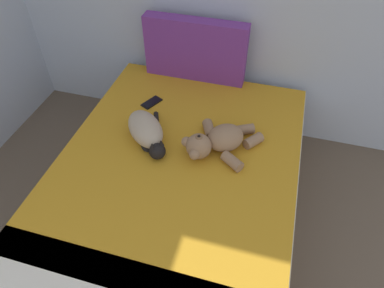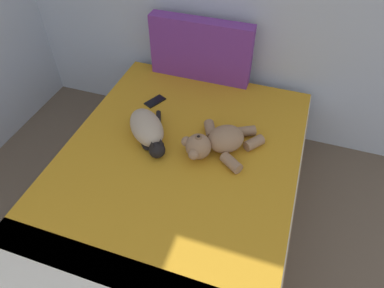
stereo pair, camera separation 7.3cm
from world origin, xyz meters
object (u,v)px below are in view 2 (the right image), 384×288
object	(u,v)px
cell_phone	(155,101)
teddy_bear	(218,142)
patterned_cushion	(201,50)
cat	(148,130)
bed	(177,188)

from	to	relation	value
cell_phone	teddy_bear	bearing A→B (deg)	-30.22
patterned_cushion	cell_phone	distance (m)	0.51
patterned_cushion	cat	xyz separation A→B (m)	(-0.10, -0.76, -0.16)
bed	teddy_bear	world-z (taller)	teddy_bear
teddy_bear	cell_phone	size ratio (longest dim) A/B	2.87
bed	cell_phone	size ratio (longest dim) A/B	11.68
patterned_cushion	bed	bearing A→B (deg)	-81.50
bed	cat	bearing A→B (deg)	151.07
bed	patterned_cushion	xyz separation A→B (m)	(-0.13, 0.89, 0.49)
bed	teddy_bear	bearing A→B (deg)	38.26
teddy_bear	bed	bearing A→B (deg)	-141.74
cat	bed	bearing A→B (deg)	-28.93
patterned_cushion	cat	world-z (taller)	patterned_cushion
cat	cell_phone	size ratio (longest dim) A/B	2.56
bed	teddy_bear	xyz separation A→B (m)	(0.21, 0.16, 0.33)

